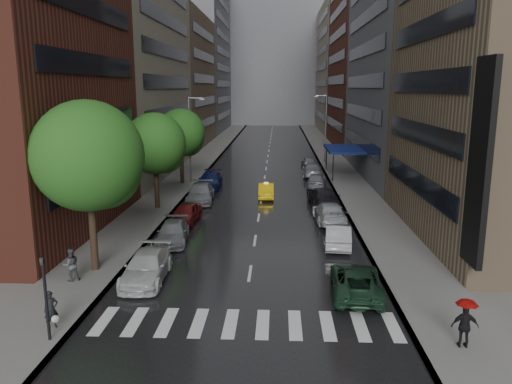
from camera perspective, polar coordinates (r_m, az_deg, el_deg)
ground at (r=24.21m, az=-1.26°, el=-12.70°), size 220.00×220.00×0.00m
road at (r=72.67m, az=1.36°, el=3.95°), size 14.00×140.00×0.01m
sidewalk_left at (r=73.40m, az=-5.70°, el=4.03°), size 4.00×140.00×0.15m
sidewalk_right at (r=73.03m, az=8.45°, el=3.92°), size 4.00×140.00×0.15m
crosswalk at (r=22.39m, az=-1.08°, el=-14.82°), size 13.15×2.80×0.01m
buildings_left at (r=82.62m, az=-9.32°, el=15.88°), size 8.00×108.00×38.00m
buildings_right at (r=79.96m, az=12.73°, el=15.20°), size 8.05×109.10×36.00m
building_far at (r=140.09m, az=2.01°, el=14.34°), size 40.00×14.00×32.00m
tree_near at (r=27.97m, az=-18.67°, el=3.90°), size 5.94×5.94×9.47m
tree_mid at (r=41.82m, az=-11.48°, el=5.43°), size 5.07×5.07×8.08m
tree_far at (r=52.57m, az=-8.58°, el=6.70°), size 4.97×4.97×7.92m
taxi at (r=46.18m, az=1.16°, el=0.15°), size 1.49×4.02×1.31m
parked_cars_left at (r=39.65m, az=-7.54°, el=-1.78°), size 2.57×30.27×1.60m
parked_cars_right at (r=43.45m, az=7.65°, el=-0.58°), size 2.73×44.73×1.58m
ped_bag_walker at (r=23.05m, az=-22.35°, el=-12.42°), size 0.71×0.69×1.63m
ped_black_umbrella at (r=27.80m, az=-20.44°, el=-7.11°), size 1.07×1.02×2.09m
ped_red_umbrella at (r=21.41m, az=22.83°, el=-13.23°), size 1.05×0.82×2.01m
traffic_light at (r=21.62m, az=-22.94°, el=-10.38°), size 0.18×0.15×3.45m
street_lamp_left at (r=53.02m, az=-7.51°, el=6.20°), size 1.74×0.22×9.00m
street_lamp_right at (r=67.44m, az=7.91°, el=7.40°), size 1.74×0.22×9.00m
awning at (r=57.86m, az=10.01°, el=4.85°), size 4.00×8.00×3.12m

